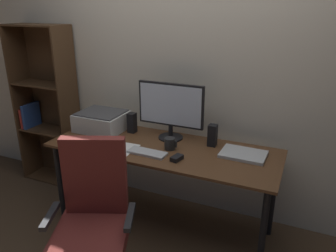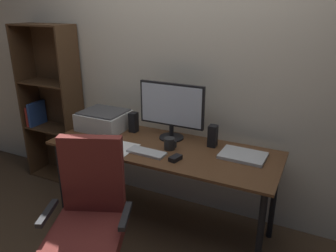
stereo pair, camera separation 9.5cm
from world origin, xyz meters
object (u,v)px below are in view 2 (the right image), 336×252
object	(u,v)px
speaker_left	(134,122)
printer	(104,120)
laptop	(243,155)
bookshelf	(53,106)
monitor	(171,108)
desk	(163,156)
keyboard	(147,152)
coffee_mug	(170,144)
office_chair	(90,225)
mouse	(175,158)
speaker_right	(213,136)

from	to	relation	value
speaker_left	printer	world-z (taller)	speaker_left
laptop	bookshelf	xyz separation A→B (m)	(-2.03, 0.23, 0.04)
bookshelf	monitor	bearing A→B (deg)	-5.64
laptop	printer	size ratio (longest dim) A/B	0.80
bookshelf	desk	bearing A→B (deg)	-12.76
desk	keyboard	world-z (taller)	keyboard
monitor	laptop	size ratio (longest dim) A/B	1.71
monitor	coffee_mug	distance (m)	0.31
desk	bookshelf	bearing A→B (deg)	167.24
coffee_mug	keyboard	bearing A→B (deg)	-129.99
desk	bookshelf	world-z (taller)	bookshelf
monitor	office_chair	bearing A→B (deg)	-98.23
keyboard	coffee_mug	world-z (taller)	coffee_mug
mouse	speaker_right	world-z (taller)	speaker_right
keyboard	coffee_mug	size ratio (longest dim) A/B	2.95
office_chair	bookshelf	world-z (taller)	bookshelf
desk	speaker_right	xyz separation A→B (m)	(0.34, 0.18, 0.17)
monitor	coffee_mug	size ratio (longest dim) A/B	5.56
mouse	coffee_mug	xyz separation A→B (m)	(-0.12, 0.15, 0.03)
keyboard	bookshelf	xyz separation A→B (m)	(-1.38, 0.48, 0.04)
mouse	office_chair	distance (m)	0.71
speaker_left	printer	xyz separation A→B (m)	(-0.27, -0.05, -0.00)
desk	mouse	xyz separation A→B (m)	(0.18, -0.17, 0.10)
desk	laptop	xyz separation A→B (m)	(0.60, 0.10, 0.09)
coffee_mug	printer	xyz separation A→B (m)	(-0.71, 0.14, 0.03)
keyboard	printer	bearing A→B (deg)	156.17
desk	speaker_right	distance (m)	0.42
office_chair	keyboard	bearing A→B (deg)	57.88
mouse	bookshelf	xyz separation A→B (m)	(-1.62, 0.49, 0.03)
speaker_left	office_chair	bearing A→B (deg)	-76.12
bookshelf	laptop	bearing A→B (deg)	-6.45
bookshelf	mouse	bearing A→B (deg)	-16.93
desk	printer	size ratio (longest dim) A/B	4.43
office_chair	monitor	bearing A→B (deg)	59.15
office_chair	laptop	bearing A→B (deg)	25.12
speaker_left	office_chair	xyz separation A→B (m)	(0.22, -0.90, -0.37)
desk	laptop	bearing A→B (deg)	9.09
laptop	keyboard	bearing A→B (deg)	-157.08
coffee_mug	speaker_left	size ratio (longest dim) A/B	0.58
monitor	bookshelf	distance (m)	1.44
mouse	coffee_mug	size ratio (longest dim) A/B	0.98
speaker_left	laptop	bearing A→B (deg)	-4.83
speaker_right	bookshelf	distance (m)	1.78
laptop	speaker_right	xyz separation A→B (m)	(-0.26, 0.08, 0.07)
keyboard	printer	world-z (taller)	printer
mouse	monitor	bearing A→B (deg)	132.53
mouse	printer	xyz separation A→B (m)	(-0.83, 0.30, 0.06)
mouse	printer	bearing A→B (deg)	173.27
desk	keyboard	xyz separation A→B (m)	(-0.05, -0.16, 0.09)
coffee_mug	desk	bearing A→B (deg)	165.19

